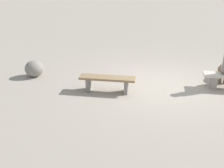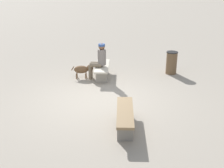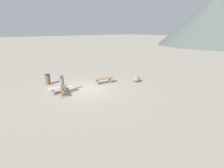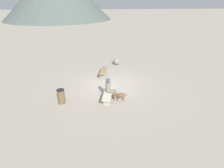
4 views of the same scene
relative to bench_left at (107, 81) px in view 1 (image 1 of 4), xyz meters
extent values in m
cube|color=#9E9384|center=(1.74, 0.38, -0.35)|extent=(210.00, 210.00, 0.06)
cube|color=gray|center=(-0.54, 0.12, -0.13)|extent=(0.17, 0.36, 0.38)
cube|color=gray|center=(0.54, -0.12, -0.13)|extent=(0.17, 0.36, 0.38)
cube|color=#8C704C|center=(0.00, 0.00, 0.09)|extent=(1.64, 0.71, 0.06)
cube|color=gray|center=(3.16, 0.09, -0.13)|extent=(0.22, 0.39, 0.39)
cylinder|color=#756651|center=(3.45, 0.24, 0.20)|extent=(0.26, 0.43, 0.15)
cylinder|color=#756651|center=(3.51, 0.43, -0.06)|extent=(0.11, 0.11, 0.52)
ellipsoid|color=brown|center=(3.69, 0.73, -0.01)|extent=(0.34, 0.54, 0.27)
cylinder|color=brown|center=(3.60, 0.58, -0.23)|extent=(0.04, 0.04, 0.18)
cylinder|color=brown|center=(3.79, 0.87, -0.23)|extent=(0.04, 0.04, 0.18)
cylinder|color=brown|center=(3.65, 0.89, -0.23)|extent=(0.04, 0.04, 0.18)
cylinder|color=brown|center=(3.74, 1.01, 0.03)|extent=(0.05, 0.12, 0.15)
ellipsoid|color=gray|center=(-2.35, 1.33, -0.05)|extent=(0.67, 0.62, 0.54)
camera|label=1|loc=(-0.25, -7.21, 2.93)|focal=43.62mm
camera|label=2|loc=(-5.85, 1.37, 3.05)|focal=46.20mm
camera|label=3|loc=(7.51, 10.70, 3.85)|focal=27.17mm
camera|label=4|loc=(12.16, -0.76, 4.80)|focal=28.18mm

